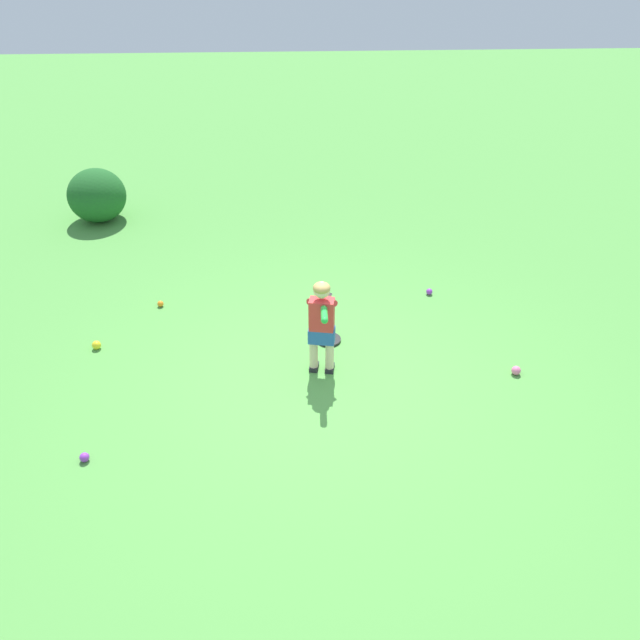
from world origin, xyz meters
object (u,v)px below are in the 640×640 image
(play_ball_far_right, at_px, (84,457))
(batting_tee, at_px, (329,333))
(play_ball_by_bucket, at_px, (160,304))
(play_ball_near_batter, at_px, (516,370))
(play_ball_midfield, at_px, (96,345))
(play_ball_far_left, at_px, (429,292))
(child_batter, at_px, (322,320))

(play_ball_far_right, relative_size, batting_tee, 0.14)
(play_ball_by_bucket, bearing_deg, play_ball_near_batter, -22.00)
(play_ball_far_right, relative_size, play_ball_near_batter, 0.88)
(play_ball_near_batter, relative_size, play_ball_midfield, 0.98)
(play_ball_far_right, xyz_separation_m, play_ball_by_bucket, (0.25, 2.62, -0.00))
(play_ball_far_left, relative_size, batting_tee, 0.13)
(play_ball_by_bucket, distance_m, play_ball_midfield, 1.05)
(play_ball_far_left, distance_m, batting_tee, 1.68)
(play_ball_near_batter, bearing_deg, play_ball_far_right, -166.56)
(play_ball_near_batter, distance_m, batting_tee, 2.08)
(play_ball_far_right, bearing_deg, play_ball_far_left, 36.61)
(play_ball_midfield, bearing_deg, batting_tee, 0.14)
(play_ball_far_right, distance_m, play_ball_near_batter, 4.36)
(play_ball_far_right, height_order, play_ball_far_left, play_ball_far_right)
(child_batter, xyz_separation_m, play_ball_far_right, (-2.18, -1.19, -0.61))
(child_batter, bearing_deg, play_ball_far_right, -151.34)
(child_batter, bearing_deg, play_ball_midfield, 167.63)
(play_ball_midfield, distance_m, batting_tee, 2.62)
(play_ball_far_right, xyz_separation_m, batting_tee, (2.30, 1.75, 0.06))
(play_ball_by_bucket, distance_m, play_ball_far_left, 3.42)
(play_ball_midfield, xyz_separation_m, batting_tee, (2.62, 0.01, 0.05))
(play_ball_far_right, height_order, play_ball_by_bucket, play_ball_far_right)
(play_ball_near_batter, xyz_separation_m, play_ball_far_left, (-0.57, 1.71, -0.01))
(batting_tee, bearing_deg, play_ball_near_batter, -20.81)
(play_ball_far_left, bearing_deg, batting_tee, -144.56)
(child_batter, relative_size, play_ball_far_left, 13.16)
(child_batter, bearing_deg, play_ball_far_left, 45.91)
(play_ball_far_right, distance_m, play_ball_by_bucket, 2.63)
(play_ball_far_right, xyz_separation_m, play_ball_midfield, (-0.32, 1.74, 0.01))
(play_ball_by_bucket, xyz_separation_m, batting_tee, (2.05, -0.87, 0.07))
(play_ball_far_right, relative_size, play_ball_midfield, 0.87)
(child_batter, distance_m, play_ball_near_batter, 2.15)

